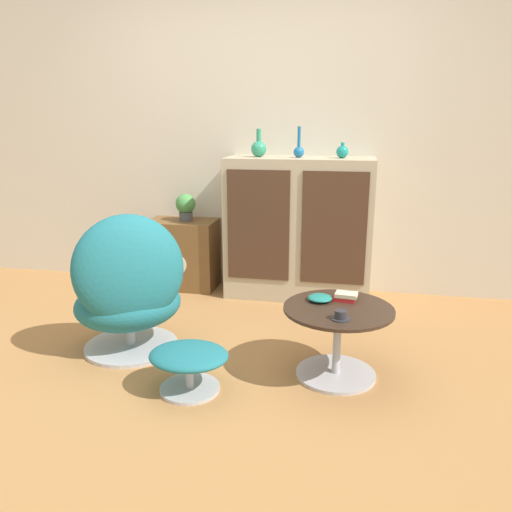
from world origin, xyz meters
The scene contains 14 objects.
ground_plane centered at (0.00, 0.00, 0.00)m, with size 12.00×12.00×0.00m, color #A87542.
wall_back centered at (0.00, 1.71, 1.30)m, with size 6.40×0.06×2.60m.
sideboard centered at (0.37, 1.46, 0.56)m, with size 1.16×0.44×1.13m.
tv_console centered at (-0.63, 1.50, 0.29)m, with size 0.58×0.38×0.59m.
egg_chair centered at (-0.52, 0.22, 0.42)m, with size 0.88×0.87×0.91m.
ottoman centered at (-0.02, -0.16, 0.18)m, with size 0.43×0.36×0.25m.
coffee_table centered at (0.74, 0.16, 0.25)m, with size 0.61×0.61×0.41m.
vase_leftmost centered at (0.04, 1.47, 1.19)m, with size 0.12×0.12×0.22m.
vase_inner_left centered at (0.35, 1.47, 1.18)m, with size 0.08×0.08×0.23m.
vase_inner_right centered at (0.69, 1.47, 1.18)m, with size 0.09×0.09×0.12m.
potted_plant centered at (-0.59, 1.50, 0.71)m, with size 0.17×0.17×0.23m.
teacup centered at (0.76, -0.01, 0.43)m, with size 0.10×0.10×0.05m.
book_stack centered at (0.77, 0.27, 0.44)m, with size 0.14×0.10×0.05m.
bowl centered at (0.63, 0.24, 0.43)m, with size 0.14×0.14×0.04m.
Camera 1 is at (0.80, -2.45, 1.41)m, focal length 35.00 mm.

